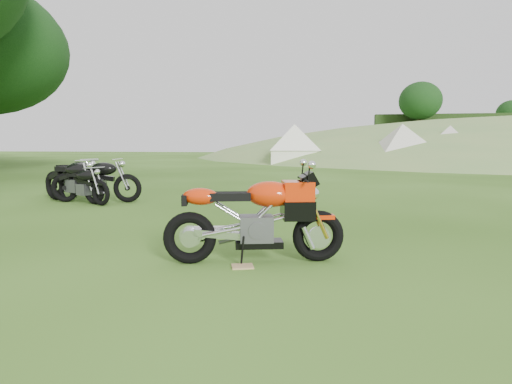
% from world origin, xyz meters
% --- Properties ---
extents(ground, '(120.00, 120.00, 0.00)m').
position_xyz_m(ground, '(0.00, 0.00, 0.00)').
color(ground, '#284B10').
rests_on(ground, ground).
extents(sport_motorcycle, '(2.03, 0.95, 1.18)m').
position_xyz_m(sport_motorcycle, '(0.63, -1.23, 0.59)').
color(sport_motorcycle, red).
rests_on(sport_motorcycle, ground).
extents(plywood_board, '(0.28, 0.25, 0.02)m').
position_xyz_m(plywood_board, '(0.53, -1.45, 0.01)').
color(plywood_board, tan).
rests_on(plywood_board, ground).
extents(vintage_moto_a, '(2.05, 1.19, 1.07)m').
position_xyz_m(vintage_moto_a, '(-4.39, 3.05, 0.53)').
color(vintage_moto_a, black).
rests_on(vintage_moto_a, ground).
extents(vintage_moto_b, '(2.04, 0.92, 1.05)m').
position_xyz_m(vintage_moto_b, '(-4.95, 3.99, 0.52)').
color(vintage_moto_b, black).
rests_on(vintage_moto_b, ground).
extents(vintage_moto_c, '(1.74, 1.04, 0.90)m').
position_xyz_m(vintage_moto_c, '(-4.02, 2.85, 0.45)').
color(vintage_moto_c, black).
rests_on(vintage_moto_c, ground).
extents(vintage_moto_d, '(2.10, 0.71, 1.08)m').
position_xyz_m(vintage_moto_d, '(-3.85, 3.09, 0.54)').
color(vintage_moto_d, black).
rests_on(vintage_moto_d, ground).
extents(tent_left, '(3.36, 3.36, 2.62)m').
position_xyz_m(tent_left, '(-0.82, 22.18, 1.31)').
color(tent_left, white).
rests_on(tent_left, ground).
extents(tent_mid, '(3.54, 3.54, 2.56)m').
position_xyz_m(tent_mid, '(5.67, 20.57, 1.28)').
color(tent_mid, beige).
rests_on(tent_mid, ground).
extents(tent_right, '(3.56, 3.56, 2.51)m').
position_xyz_m(tent_right, '(8.62, 21.69, 1.26)').
color(tent_right, beige).
rests_on(tent_right, ground).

